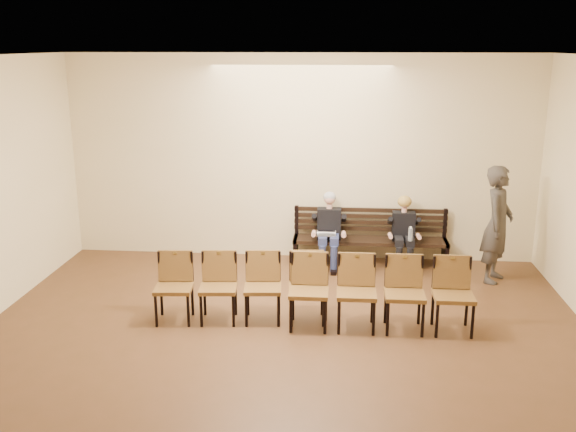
% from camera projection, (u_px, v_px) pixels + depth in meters
% --- Properties ---
extents(ground, '(10.00, 10.00, 0.00)m').
position_uv_depth(ground, '(267.00, 411.00, 6.57)').
color(ground, '#55341D').
rests_on(ground, ground).
extents(room_walls, '(8.02, 10.01, 3.51)m').
position_uv_depth(room_walls, '(274.00, 154.00, 6.66)').
color(room_walls, beige).
rests_on(room_walls, ground).
extents(bench, '(2.60, 0.90, 0.45)m').
position_uv_depth(bench, '(370.00, 252.00, 10.88)').
color(bench, black).
rests_on(bench, ground).
extents(seated_man, '(0.49, 0.68, 1.19)m').
position_uv_depth(seated_man, '(329.00, 232.00, 10.73)').
color(seated_man, black).
rests_on(seated_man, ground).
extents(seated_woman, '(0.46, 0.64, 1.07)m').
position_uv_depth(seated_woman, '(404.00, 237.00, 10.64)').
color(seated_woman, black).
rests_on(seated_woman, ground).
extents(laptop, '(0.34, 0.29, 0.23)m').
position_uv_depth(laptop, '(326.00, 236.00, 10.62)').
color(laptop, '#B7B7BC').
rests_on(laptop, bench).
extents(water_bottle, '(0.08, 0.08, 0.24)m').
position_uv_depth(water_bottle, '(410.00, 240.00, 10.34)').
color(water_bottle, silver).
rests_on(water_bottle, bench).
extents(bag, '(0.46, 0.38, 0.29)m').
position_uv_depth(bag, '(356.00, 264.00, 10.49)').
color(bag, black).
rests_on(bag, ground).
extents(passerby, '(0.79, 0.92, 2.13)m').
position_uv_depth(passerby, '(498.00, 216.00, 9.93)').
color(passerby, '#39342F').
rests_on(passerby, ground).
extents(chair_row_front, '(2.39, 0.55, 0.98)m').
position_uv_depth(chair_row_front, '(380.00, 294.00, 8.34)').
color(chair_row_front, brown).
rests_on(chair_row_front, ground).
extents(chair_row_back, '(2.32, 0.71, 0.94)m').
position_uv_depth(chair_row_back, '(240.00, 288.00, 8.60)').
color(chair_row_back, brown).
rests_on(chair_row_back, ground).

